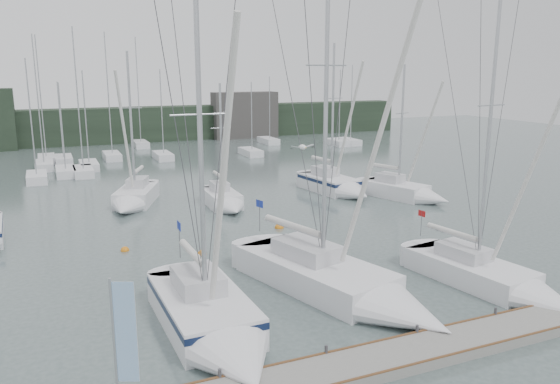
{
  "coord_description": "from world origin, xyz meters",
  "views": [
    {
      "loc": [
        -10.65,
        -19.84,
        10.41
      ],
      "look_at": [
        0.1,
        5.0,
        4.31
      ],
      "focal_mm": 35.0,
      "sensor_mm": 36.0,
      "label": 1
    }
  ],
  "objects_px": {
    "sailboat_mid_b": "(132,200)",
    "buoy_a": "(202,254)",
    "sailboat_near_left": "(216,327)",
    "sailboat_near_center": "(354,290)",
    "sailboat_mid_c": "(226,202)",
    "dock_banner": "(122,340)",
    "sailboat_near_right": "(503,283)",
    "sailboat_mid_e": "(410,193)",
    "buoy_b": "(279,228)",
    "buoy_c": "(125,251)",
    "sailboat_mid_d": "(339,186)"
  },
  "relations": [
    {
      "from": "sailboat_mid_d",
      "to": "sailboat_mid_e",
      "type": "xyz_separation_m",
      "value": [
        4.27,
        -4.19,
        -0.09
      ]
    },
    {
      "from": "sailboat_near_center",
      "to": "sailboat_near_right",
      "type": "relative_size",
      "value": 1.21
    },
    {
      "from": "buoy_b",
      "to": "dock_banner",
      "type": "xyz_separation_m",
      "value": [
        -12.46,
        -17.84,
        3.05
      ]
    },
    {
      "from": "buoy_a",
      "to": "sailboat_near_right",
      "type": "bearing_deg",
      "value": -43.79
    },
    {
      "from": "sailboat_mid_d",
      "to": "dock_banner",
      "type": "xyz_separation_m",
      "value": [
        -21.17,
        -25.25,
        2.4
      ]
    },
    {
      "from": "dock_banner",
      "to": "sailboat_near_right",
      "type": "bearing_deg",
      "value": 34.87
    },
    {
      "from": "sailboat_mid_d",
      "to": "buoy_a",
      "type": "relative_size",
      "value": 25.28
    },
    {
      "from": "sailboat_mid_c",
      "to": "buoy_b",
      "type": "bearing_deg",
      "value": -73.08
    },
    {
      "from": "sailboat_near_left",
      "to": "sailboat_mid_c",
      "type": "height_order",
      "value": "sailboat_near_left"
    },
    {
      "from": "sailboat_near_center",
      "to": "sailboat_mid_c",
      "type": "height_order",
      "value": "sailboat_near_center"
    },
    {
      "from": "sailboat_near_left",
      "to": "sailboat_near_center",
      "type": "distance_m",
      "value": 6.96
    },
    {
      "from": "sailboat_mid_e",
      "to": "buoy_a",
      "type": "bearing_deg",
      "value": 178.55
    },
    {
      "from": "buoy_a",
      "to": "buoy_b",
      "type": "bearing_deg",
      "value": 27.05
    },
    {
      "from": "sailboat_near_center",
      "to": "sailboat_mid_b",
      "type": "height_order",
      "value": "sailboat_near_center"
    },
    {
      "from": "sailboat_mid_b",
      "to": "sailboat_mid_d",
      "type": "height_order",
      "value": "sailboat_mid_d"
    },
    {
      "from": "sailboat_near_left",
      "to": "dock_banner",
      "type": "bearing_deg",
      "value": -133.59
    },
    {
      "from": "sailboat_mid_b",
      "to": "sailboat_mid_e",
      "type": "height_order",
      "value": "sailboat_mid_b"
    },
    {
      "from": "sailboat_near_left",
      "to": "buoy_a",
      "type": "relative_size",
      "value": 27.87
    },
    {
      "from": "sailboat_mid_e",
      "to": "buoy_a",
      "type": "height_order",
      "value": "sailboat_mid_e"
    },
    {
      "from": "sailboat_mid_d",
      "to": "buoy_a",
      "type": "height_order",
      "value": "sailboat_mid_d"
    },
    {
      "from": "sailboat_mid_e",
      "to": "buoy_c",
      "type": "relative_size",
      "value": 23.27
    },
    {
      "from": "buoy_b",
      "to": "sailboat_near_left",
      "type": "bearing_deg",
      "value": -122.17
    },
    {
      "from": "sailboat_near_left",
      "to": "sailboat_mid_d",
      "type": "bearing_deg",
      "value": 49.43
    },
    {
      "from": "buoy_a",
      "to": "sailboat_near_center",
      "type": "bearing_deg",
      "value": -63.5
    },
    {
      "from": "buoy_a",
      "to": "buoy_c",
      "type": "relative_size",
      "value": 1.07
    },
    {
      "from": "sailboat_mid_e",
      "to": "sailboat_mid_d",
      "type": "bearing_deg",
      "value": 115.63
    },
    {
      "from": "sailboat_near_left",
      "to": "buoy_c",
      "type": "distance_m",
      "value": 12.93
    },
    {
      "from": "sailboat_mid_b",
      "to": "buoy_c",
      "type": "distance_m",
      "value": 10.58
    },
    {
      "from": "sailboat_near_left",
      "to": "buoy_a",
      "type": "xyz_separation_m",
      "value": [
        2.28,
        10.34,
        -0.66
      ]
    },
    {
      "from": "sailboat_mid_b",
      "to": "sailboat_mid_c",
      "type": "relative_size",
      "value": 1.24
    },
    {
      "from": "buoy_a",
      "to": "sailboat_near_left",
      "type": "bearing_deg",
      "value": -102.46
    },
    {
      "from": "sailboat_mid_b",
      "to": "sailboat_mid_e",
      "type": "bearing_deg",
      "value": 5.34
    },
    {
      "from": "sailboat_mid_d",
      "to": "dock_banner",
      "type": "height_order",
      "value": "sailboat_mid_d"
    },
    {
      "from": "sailboat_mid_c",
      "to": "buoy_b",
      "type": "xyz_separation_m",
      "value": [
        1.71,
        -6.36,
        -0.54
      ]
    },
    {
      "from": "buoy_c",
      "to": "sailboat_near_left",
      "type": "bearing_deg",
      "value": -82.45
    },
    {
      "from": "sailboat_mid_c",
      "to": "sailboat_mid_e",
      "type": "height_order",
      "value": "sailboat_mid_e"
    },
    {
      "from": "buoy_c",
      "to": "dock_banner",
      "type": "bearing_deg",
      "value": -97.54
    },
    {
      "from": "sailboat_near_left",
      "to": "buoy_a",
      "type": "bearing_deg",
      "value": 76.41
    },
    {
      "from": "sailboat_near_left",
      "to": "sailboat_mid_c",
      "type": "relative_size",
      "value": 1.47
    },
    {
      "from": "sailboat_mid_c",
      "to": "dock_banner",
      "type": "relative_size",
      "value": 2.25
    },
    {
      "from": "sailboat_near_center",
      "to": "sailboat_mid_b",
      "type": "distance_m",
      "value": 22.98
    },
    {
      "from": "sailboat_mid_d",
      "to": "sailboat_mid_e",
      "type": "bearing_deg",
      "value": -52.17
    },
    {
      "from": "sailboat_near_center",
      "to": "buoy_a",
      "type": "height_order",
      "value": "sailboat_near_center"
    },
    {
      "from": "sailboat_mid_b",
      "to": "buoy_a",
      "type": "xyz_separation_m",
      "value": [
        1.96,
        -12.83,
        -0.59
      ]
    },
    {
      "from": "sailboat_near_left",
      "to": "sailboat_near_center",
      "type": "xyz_separation_m",
      "value": [
        6.87,
        1.14,
        -0.04
      ]
    },
    {
      "from": "sailboat_near_left",
      "to": "sailboat_mid_d",
      "type": "distance_m",
      "value": 27.09
    },
    {
      "from": "buoy_c",
      "to": "buoy_a",
      "type": "bearing_deg",
      "value": -31.75
    },
    {
      "from": "sailboat_near_left",
      "to": "sailboat_mid_b",
      "type": "bearing_deg",
      "value": 88.06
    },
    {
      "from": "buoy_a",
      "to": "dock_banner",
      "type": "xyz_separation_m",
      "value": [
        -6.25,
        -14.67,
        3.05
      ]
    },
    {
      "from": "sailboat_near_center",
      "to": "dock_banner",
      "type": "distance_m",
      "value": 12.38
    }
  ]
}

